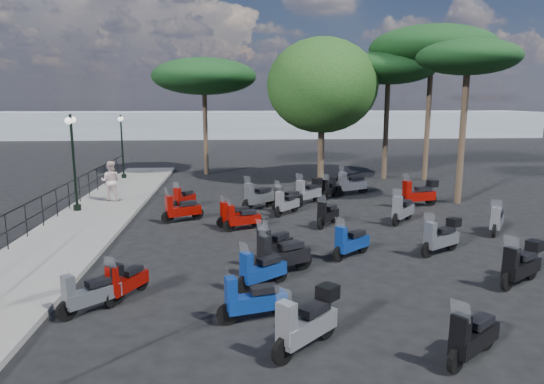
{
  "coord_description": "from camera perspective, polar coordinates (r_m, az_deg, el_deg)",
  "views": [
    {
      "loc": [
        -0.87,
        -13.75,
        4.62
      ],
      "look_at": [
        0.38,
        3.81,
        1.2
      ],
      "focal_mm": 32.0,
      "sensor_mm": 36.0,
      "label": 1
    }
  ],
  "objects": [
    {
      "name": "scooter_7",
      "position": [
        10.39,
        -2.28,
        -12.67
      ],
      "size": [
        1.6,
        0.68,
        1.3
      ],
      "rotation": [
        0.0,
        0.0,
        1.84
      ],
      "color": "black",
      "rests_on": "ground"
    },
    {
      "name": "scooter_4",
      "position": [
        18.63,
        -10.59,
        -2.08
      ],
      "size": [
        1.55,
        0.91,
        1.34
      ],
      "rotation": [
        0.0,
        0.0,
        2.04
      ],
      "color": "black",
      "rests_on": "ground"
    },
    {
      "name": "scooter_8",
      "position": [
        12.91,
        1.14,
        -7.57
      ],
      "size": [
        1.68,
        1.03,
        1.47
      ],
      "rotation": [
        0.0,
        0.0,
        2.06
      ],
      "color": "black",
      "rests_on": "ground"
    },
    {
      "name": "lamp_post_2",
      "position": [
        28.56,
        -17.23,
        5.6
      ],
      "size": [
        0.37,
        1.04,
        3.55
      ],
      "rotation": [
        0.0,
        0.0,
        0.15
      ],
      "color": "black",
      "rests_on": "sidewalk"
    },
    {
      "name": "lamp_post_1",
      "position": [
        20.82,
        -22.34,
        3.9
      ],
      "size": [
        0.39,
        1.13,
        3.85
      ],
      "rotation": [
        0.0,
        0.0,
        0.14
      ],
      "color": "black",
      "rests_on": "sidewalk"
    },
    {
      "name": "broadleaf_tree",
      "position": [
        26.97,
        5.92,
        12.33
      ],
      "size": [
        6.02,
        6.02,
        7.84
      ],
      "color": "#38281E",
      "rests_on": "ground"
    },
    {
      "name": "pine_2",
      "position": [
        29.87,
        -8.0,
        13.29
      ],
      "size": [
        6.24,
        6.24,
        6.97
      ],
      "color": "#38281E",
      "rests_on": "ground"
    },
    {
      "name": "scooter_23",
      "position": [
        23.64,
        9.33,
        0.86
      ],
      "size": [
        1.76,
        0.95,
        1.49
      ],
      "rotation": [
        0.0,
        0.0,
        1.98
      ],
      "color": "black",
      "rests_on": "ground"
    },
    {
      "name": "scooter_13",
      "position": [
        9.28,
        4.11,
        -15.11
      ],
      "size": [
        1.42,
        1.38,
        1.44
      ],
      "rotation": [
        0.0,
        0.0,
        2.33
      ],
      "color": "black",
      "rests_on": "ground"
    },
    {
      "name": "scooter_11",
      "position": [
        19.43,
        1.71,
        -1.41
      ],
      "size": [
        1.13,
        1.28,
        1.28
      ],
      "rotation": [
        0.0,
        0.0,
        2.43
      ],
      "color": "black",
      "rests_on": "ground"
    },
    {
      "name": "pine_3",
      "position": [
        22.84,
        22.07,
        14.37
      ],
      "size": [
        4.33,
        4.33,
        7.08
      ],
      "color": "#38281E",
      "rests_on": "ground"
    },
    {
      "name": "scooter_1",
      "position": [
        11.47,
        -20.42,
        -10.96
      ],
      "size": [
        1.25,
        1.17,
        1.24
      ],
      "rotation": [
        0.0,
        0.0,
        2.31
      ],
      "color": "black",
      "rests_on": "ground"
    },
    {
      "name": "scooter_28",
      "position": [
        18.47,
        24.92,
        -3.1
      ],
      "size": [
        1.02,
        1.39,
        1.29
      ],
      "rotation": [
        0.0,
        0.0,
        2.53
      ],
      "color": "black",
      "rests_on": "ground"
    },
    {
      "name": "sidewalk",
      "position": [
        18.24,
        -21.96,
        -4.25
      ],
      "size": [
        3.0,
        30.0,
        0.15
      ],
      "primitive_type": "cube",
      "color": "slate",
      "rests_on": "ground"
    },
    {
      "name": "scooter_30",
      "position": [
        17.2,
        -3.53,
        -3.16
      ],
      "size": [
        1.45,
        0.75,
        1.21
      ],
      "rotation": [
        0.0,
        0.0,
        1.96
      ],
      "color": "black",
      "rests_on": "ground"
    },
    {
      "name": "railing",
      "position": [
        18.32,
        -26.2,
        -1.88
      ],
      "size": [
        0.04,
        26.04,
        1.1
      ],
      "color": "black",
      "rests_on": "sidewalk"
    },
    {
      "name": "scooter_22",
      "position": [
        21.47,
        4.31,
        0.01
      ],
      "size": [
        1.4,
        1.38,
        1.43
      ],
      "rotation": [
        0.0,
        0.0,
        2.35
      ],
      "color": "black",
      "rests_on": "ground"
    },
    {
      "name": "scooter_14",
      "position": [
        12.06,
        -1.27,
        -9.27
      ],
      "size": [
        1.35,
        1.05,
        1.28
      ],
      "rotation": [
        0.0,
        0.0,
        2.21
      ],
      "color": "black",
      "rests_on": "ground"
    },
    {
      "name": "pine_0",
      "position": [
        28.64,
        13.56,
        13.98
      ],
      "size": [
        5.31,
        5.31,
        7.21
      ],
      "color": "#38281E",
      "rests_on": "ground"
    },
    {
      "name": "scooter_17",
      "position": [
        22.76,
        6.79,
        0.39
      ],
      "size": [
        0.95,
        1.37,
        1.22
      ],
      "rotation": [
        0.0,
        0.0,
        2.59
      ],
      "color": "black",
      "rests_on": "ground"
    },
    {
      "name": "scooter_10",
      "position": [
        20.25,
        1.82,
        -0.88
      ],
      "size": [
        1.41,
        1.02,
        1.31
      ],
      "rotation": [
        0.0,
        0.0,
        2.17
      ],
      "color": "black",
      "rests_on": "ground"
    },
    {
      "name": "pedestrian_far",
      "position": [
        22.47,
        -18.43,
        1.24
      ],
      "size": [
        0.88,
        0.7,
        1.76
      ],
      "primitive_type": "imported",
      "rotation": [
        0.0,
        0.0,
        3.1
      ],
      "color": "beige",
      "rests_on": "sidewalk"
    },
    {
      "name": "scooter_5",
      "position": [
        20.99,
        -10.33,
        -0.74
      ],
      "size": [
        0.89,
        1.33,
        1.19
      ],
      "rotation": [
        0.0,
        0.0,
        2.6
      ],
      "color": "black",
      "rests_on": "ground"
    },
    {
      "name": "scooter_21",
      "position": [
        17.82,
        6.52,
        -2.65
      ],
      "size": [
        1.02,
        1.34,
        1.26
      ],
      "rotation": [
        0.0,
        0.0,
        2.52
      ],
      "color": "black",
      "rests_on": "ground"
    },
    {
      "name": "ground",
      "position": [
        14.53,
        -0.42,
        -7.55
      ],
      "size": [
        120.0,
        120.0,
        0.0
      ],
      "primitive_type": "plane",
      "color": "black",
      "rests_on": "ground"
    },
    {
      "name": "scooter_9",
      "position": [
        13.76,
        0.2,
        -6.48
      ],
      "size": [
        1.15,
        1.48,
        1.41
      ],
      "rotation": [
        0.0,
        0.0,
        2.5
      ],
      "color": "black",
      "rests_on": "ground"
    },
    {
      "name": "scooter_18",
      "position": [
        9.63,
        22.49,
        -15.55
      ],
      "size": [
        1.36,
        1.09,
        1.31
      ],
      "rotation": [
        0.0,
        0.0,
        2.23
      ],
      "color": "black",
      "rests_on": "ground"
    },
    {
      "name": "scooter_26",
      "position": [
        15.45,
        19.27,
        -5.07
      ],
      "size": [
        1.51,
        1.06,
        1.35
      ],
      "rotation": [
        0.0,
        0.0,
        2.13
      ],
      "color": "black",
      "rests_on": "ground"
    },
    {
      "name": "pine_1",
      "position": [
        28.92,
        18.32,
        15.77
      ],
      "size": [
        6.85,
        6.85,
        8.51
      ],
      "color": "#38281E",
      "rests_on": "ground"
    },
    {
      "name": "scooter_16",
      "position": [
        20.42,
        -1.64,
        -0.61
      ],
      "size": [
        1.47,
        1.3,
        1.48
      ],
      "rotation": [
        0.0,
        0.0,
        2.29
      ],
      "color": "black",
      "rests_on": "ground"
    },
    {
      "name": "scooter_27",
      "position": [
        18.78,
        15.09,
        -2.1
      ],
      "size": [
        1.22,
        1.4,
        1.4
      ],
      "rotation": [
        0.0,
        0.0,
        2.43
      ],
      "color": "black",
      "rests_on": "ground"
    },
    {
      "name": "scooter_20",
      "position": [
        13.73,
        27.26,
        -7.64
      ],
      "size": [
        1.52,
        1.11,
        1.38
      ],
      "rotation": [
        0.0,
        0.0,
        2.16
      ],
      "color": "black",
      "rests_on": "ground"
    },
    {
      "name": "scooter_2",
      "position": [
        11.95,
        -16.8,
        -10.11
      ],
      "size": [
        0.82,
        1.37,
        1.19
      ],
      "rotation": [
        0.0,
        0.0,
        2.67
      ],
      "color": "black",
      "rests_on": "ground"
    },
    {
      "name": "scooter_3",
      "position": [
        17.72,
        -4.34,
        -2.74
      ],
      "size": [
        1.45,
        0.75,
        1.21
      ],
      "rotation": [
        0.0,
        0.0,
        1.96
      ],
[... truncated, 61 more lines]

